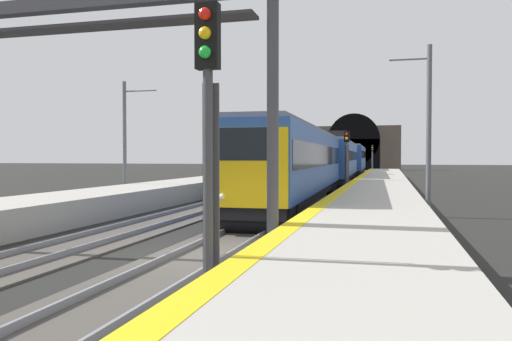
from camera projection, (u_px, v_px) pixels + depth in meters
ground_plane at (205, 257)px, 13.41m from camera, size 320.00×320.00×0.00m
platform_right at (364, 244)px, 12.34m from camera, size 112.00×3.73×1.06m
platform_right_edge_strip at (299, 221)px, 12.74m from camera, size 112.00×0.50×0.01m
track_main_line at (205, 256)px, 13.40m from camera, size 160.00×2.88×0.21m
track_adjacent_line at (65, 248)px, 14.49m from camera, size 160.00×2.97×0.21m
train_main_approaching at (337, 160)px, 46.99m from camera, size 63.91×3.35×5.06m
train_adjacent_platform at (294, 160)px, 49.41m from camera, size 38.51×2.95×4.99m
railway_signal_near at (208, 130)px, 8.13m from camera, size 0.39×0.38×5.12m
railway_signal_mid at (347, 157)px, 34.86m from camera, size 0.39×0.38×4.41m
railway_signal_far at (372, 155)px, 88.79m from camera, size 0.39×0.38×4.72m
overhead_signal_gantry at (113, 59)px, 12.87m from camera, size 0.70×8.66×6.82m
tunnel_portal at (354, 148)px, 102.09m from camera, size 2.95×18.24×11.27m
catenary_mast_near at (428, 129)px, 22.13m from camera, size 0.22×1.82×7.56m
catenary_mast_far at (125, 139)px, 30.29m from camera, size 0.22×2.21×7.17m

